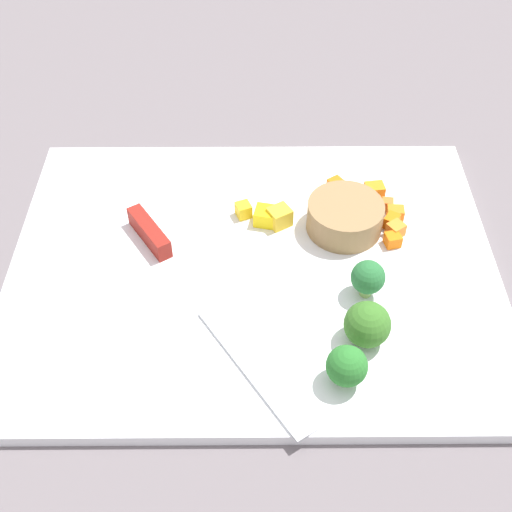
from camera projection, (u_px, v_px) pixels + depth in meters
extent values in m
plane|color=slate|center=(256.00, 272.00, 0.63)|extent=(4.00, 4.00, 0.00)
cube|color=white|center=(256.00, 268.00, 0.62)|extent=(0.45, 0.36, 0.01)
cylinder|color=olive|center=(348.00, 217.00, 0.64)|extent=(0.07, 0.07, 0.03)
cube|color=silver|center=(255.00, 368.00, 0.54)|extent=(0.10, 0.13, 0.00)
cube|color=maroon|center=(152.00, 232.00, 0.63)|extent=(0.05, 0.06, 0.02)
cube|color=orange|center=(390.00, 204.00, 0.67)|extent=(0.01, 0.01, 0.01)
cube|color=orange|center=(339.00, 186.00, 0.68)|extent=(0.02, 0.02, 0.01)
cube|color=orange|center=(398.00, 229.00, 0.64)|extent=(0.02, 0.02, 0.01)
cube|color=orange|center=(394.00, 221.00, 0.65)|extent=(0.02, 0.02, 0.01)
cube|color=orange|center=(377.00, 191.00, 0.68)|extent=(0.02, 0.02, 0.02)
cube|color=orange|center=(395.00, 240.00, 0.63)|extent=(0.02, 0.02, 0.01)
cube|color=orange|center=(398.00, 213.00, 0.66)|extent=(0.02, 0.01, 0.01)
cube|color=yellow|center=(282.00, 217.00, 0.65)|extent=(0.03, 0.03, 0.02)
cube|color=yellow|center=(246.00, 210.00, 0.66)|extent=(0.02, 0.02, 0.01)
cube|color=yellow|center=(268.00, 216.00, 0.65)|extent=(0.02, 0.02, 0.02)
cylinder|color=#86AC57|center=(369.00, 289.00, 0.59)|extent=(0.01, 0.01, 0.01)
sphere|color=#276A34|center=(371.00, 277.00, 0.58)|extent=(0.03, 0.03, 0.03)
cylinder|color=#85B25E|center=(368.00, 336.00, 0.56)|extent=(0.01, 0.01, 0.01)
sphere|color=#377025|center=(371.00, 324.00, 0.54)|extent=(0.04, 0.04, 0.04)
cylinder|color=#92C46C|center=(348.00, 377.00, 0.53)|extent=(0.01, 0.01, 0.01)
sphere|color=#29732A|center=(350.00, 366.00, 0.52)|extent=(0.03, 0.03, 0.03)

